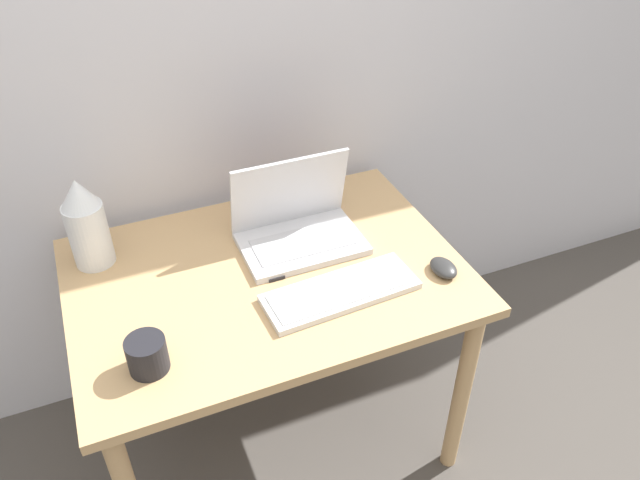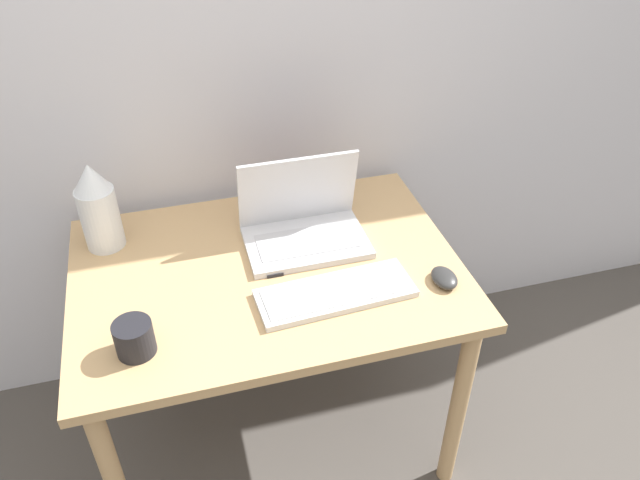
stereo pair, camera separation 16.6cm
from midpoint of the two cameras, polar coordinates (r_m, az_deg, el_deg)
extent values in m
cube|color=silver|center=(1.85, -13.21, 18.49)|extent=(6.00, 0.05, 2.50)
cube|color=tan|center=(1.74, -7.61, -3.42)|extent=(1.07, 0.76, 0.03)
cylinder|color=tan|center=(1.93, 10.38, -13.70)|extent=(0.05, 0.05, 0.68)
cylinder|color=tan|center=(2.20, -21.47, -8.29)|extent=(0.05, 0.05, 0.68)
cylinder|color=tan|center=(2.32, 2.11, -2.33)|extent=(0.05, 0.05, 0.68)
cube|color=silver|center=(1.80, -4.36, -0.37)|extent=(0.35, 0.23, 0.02)
cube|color=#B7B7BC|center=(1.79, -4.26, -0.29)|extent=(0.29, 0.13, 0.00)
cube|color=silver|center=(1.80, -5.48, 4.35)|extent=(0.35, 0.06, 0.23)
cube|color=black|center=(1.81, -5.59, 4.58)|extent=(0.31, 0.04, 0.20)
cube|color=silver|center=(1.64, -1.01, -4.87)|extent=(0.42, 0.17, 0.02)
cube|color=#B2B2B2|center=(1.63, -1.01, -4.61)|extent=(0.39, 0.14, 0.00)
ellipsoid|color=#2D2D2D|center=(1.72, 8.53, -2.63)|extent=(0.07, 0.09, 0.03)
cylinder|color=white|center=(1.83, -22.83, 0.37)|extent=(0.11, 0.11, 0.19)
cone|color=white|center=(1.76, -23.85, 3.84)|extent=(0.10, 0.10, 0.08)
cube|color=black|center=(1.72, -7.07, -3.08)|extent=(0.05, 0.07, 0.01)
cylinder|color=black|center=(1.51, -18.64, -10.06)|extent=(0.09, 0.09, 0.09)
camera|label=1|loc=(0.08, -92.86, -2.16)|focal=35.00mm
camera|label=2|loc=(0.08, 87.14, 2.16)|focal=35.00mm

